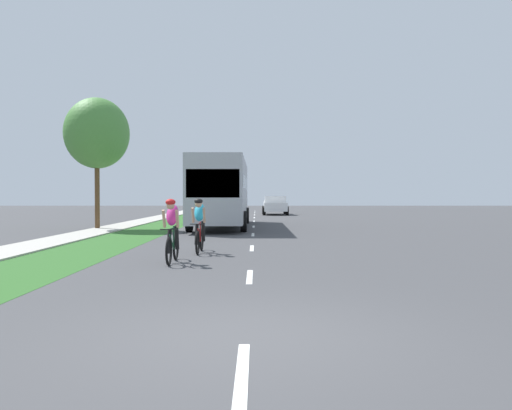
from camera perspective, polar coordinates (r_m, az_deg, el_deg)
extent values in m
plane|color=#424244|center=(25.90, -0.43, -2.62)|extent=(120.00, 120.00, 0.00)
cube|color=#2D6026|center=(26.41, -11.41, -2.56)|extent=(2.56, 70.00, 0.01)
cube|color=#B2ADA3|center=(26.91, -15.87, -2.52)|extent=(1.71, 70.00, 0.10)
cube|color=white|center=(4.93, -1.72, -18.43)|extent=(0.12, 1.80, 0.01)
cube|color=white|center=(10.38, -0.86, -8.08)|extent=(0.12, 1.80, 0.01)
cube|color=white|center=(15.93, -0.61, -4.90)|extent=(0.12, 1.80, 0.01)
cube|color=white|center=(21.51, -0.48, -3.36)|extent=(0.12, 1.80, 0.01)
cube|color=white|center=(27.10, -0.41, -2.45)|extent=(0.12, 1.80, 0.01)
cube|color=white|center=(32.69, -0.37, -1.86)|extent=(0.12, 1.80, 0.01)
cube|color=white|center=(38.28, -0.33, -1.44)|extent=(0.12, 1.80, 0.01)
cube|color=white|center=(43.88, -0.31, -1.12)|extent=(0.12, 1.80, 0.01)
cube|color=white|center=(49.48, -0.29, -0.88)|extent=(0.12, 1.80, 0.01)
cube|color=white|center=(55.07, -0.27, -0.69)|extent=(0.12, 1.80, 0.01)
torus|color=black|center=(13.13, -9.19, -4.70)|extent=(0.06, 0.68, 0.68)
torus|color=black|center=(12.11, -9.97, -5.19)|extent=(0.06, 0.68, 0.68)
cylinder|color=#194C2D|center=(12.50, -9.65, -4.16)|extent=(0.04, 0.59, 0.43)
cylinder|color=#194C2D|center=(12.77, -9.44, -3.60)|extent=(0.04, 0.04, 0.55)
cylinder|color=#194C2D|center=(12.53, -9.61, -2.64)|extent=(0.03, 0.55, 0.03)
cylinder|color=black|center=(12.08, -9.96, -2.73)|extent=(0.42, 0.02, 0.02)
ellipsoid|color=#CC2D8C|center=(12.58, -9.56, -1.12)|extent=(0.30, 0.54, 0.63)
sphere|color=tan|center=(12.30, -9.78, -0.05)|extent=(0.20, 0.20, 0.20)
ellipsoid|color=red|center=(12.30, -9.78, 0.32)|extent=(0.24, 0.28, 0.16)
cylinder|color=tan|center=(12.34, -10.51, -1.54)|extent=(0.07, 0.26, 0.45)
cylinder|color=tan|center=(12.28, -9.04, -1.54)|extent=(0.07, 0.26, 0.45)
cylinder|color=black|center=(12.72, -9.94, -4.08)|extent=(0.10, 0.30, 0.60)
cylinder|color=black|center=(12.63, -9.09, -3.65)|extent=(0.10, 0.25, 0.61)
torus|color=black|center=(15.24, -6.32, -3.90)|extent=(0.06, 0.68, 0.68)
torus|color=black|center=(14.21, -6.77, -4.26)|extent=(0.06, 0.68, 0.68)
cylinder|color=red|center=(14.61, -6.58, -3.41)|extent=(0.04, 0.59, 0.43)
cylinder|color=red|center=(14.88, -6.46, -2.94)|extent=(0.04, 0.04, 0.55)
cylinder|color=red|center=(14.64, -6.56, -2.10)|extent=(0.03, 0.55, 0.03)
cylinder|color=black|center=(14.19, -6.76, -2.16)|extent=(0.42, 0.02, 0.02)
ellipsoid|color=#26A5CC|center=(14.70, -6.53, -0.80)|extent=(0.30, 0.54, 0.63)
sphere|color=tan|center=(14.41, -6.66, 0.11)|extent=(0.20, 0.20, 0.20)
ellipsoid|color=black|center=(14.41, -6.66, 0.43)|extent=(0.24, 0.28, 0.16)
cylinder|color=tan|center=(14.44, -7.29, -1.16)|extent=(0.07, 0.26, 0.45)
cylinder|color=tan|center=(14.40, -6.02, -1.16)|extent=(0.07, 0.26, 0.45)
cylinder|color=black|center=(14.82, -6.88, -3.34)|extent=(0.10, 0.30, 0.60)
cylinder|color=black|center=(14.74, -6.13, -2.98)|extent=(0.10, 0.25, 0.61)
cube|color=#A5A8AD|center=(26.94, -4.00, 1.62)|extent=(2.50, 11.60, 3.10)
cube|color=#1E2833|center=(26.95, -4.00, 2.47)|extent=(2.52, 10.67, 0.64)
cube|color=#1E2833|center=(21.19, -5.06, 2.46)|extent=(2.25, 0.06, 1.20)
cylinder|color=black|center=(23.34, -7.69, -1.85)|extent=(0.28, 0.96, 0.96)
cylinder|color=black|center=(23.15, -1.54, -1.87)|extent=(0.28, 0.96, 0.96)
cylinder|color=black|center=(30.25, -5.96, -1.19)|extent=(0.28, 0.96, 0.96)
cylinder|color=black|center=(30.10, -1.22, -1.20)|extent=(0.28, 0.96, 0.96)
cube|color=silver|center=(44.67, 2.01, -0.17)|extent=(1.96, 5.10, 0.76)
cube|color=silver|center=(43.90, 2.05, 0.59)|extent=(1.80, 1.78, 0.64)
cube|color=#1E2833|center=(43.19, 2.09, 0.56)|extent=(1.67, 0.08, 0.52)
cube|color=silver|center=(45.66, 0.84, 0.24)|extent=(0.08, 2.81, 0.40)
cube|color=silver|center=(45.73, 3.10, 0.24)|extent=(0.08, 2.81, 0.40)
cube|color=silver|center=(47.18, 1.90, 0.26)|extent=(1.80, 0.08, 0.40)
cylinder|color=black|center=(43.13, 0.79, -0.66)|extent=(0.26, 0.76, 0.76)
cylinder|color=black|center=(43.20, 3.39, -0.66)|extent=(0.26, 0.76, 0.76)
cylinder|color=black|center=(46.18, 0.73, -0.55)|extent=(0.26, 0.76, 0.76)
cylinder|color=black|center=(46.26, 3.16, -0.55)|extent=(0.26, 0.76, 0.76)
cylinder|color=brown|center=(26.27, -17.65, 1.19)|extent=(0.24, 0.24, 3.49)
ellipsoid|color=#478438|center=(26.46, -17.69, 7.75)|extent=(3.19, 3.19, 3.50)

